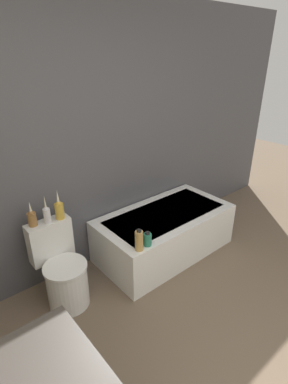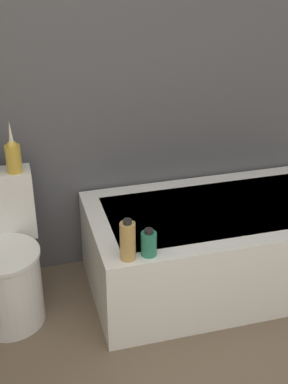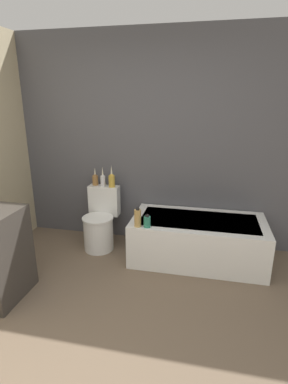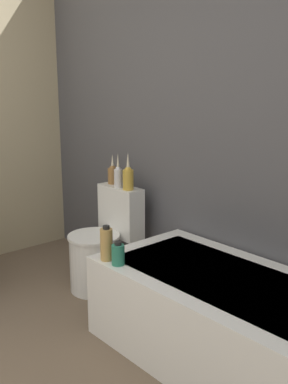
# 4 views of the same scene
# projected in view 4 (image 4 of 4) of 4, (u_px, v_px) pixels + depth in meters

# --- Properties ---
(wall_back_tiled) EXTENTS (6.40, 0.06, 2.60)m
(wall_back_tiled) POSITION_uv_depth(u_px,v_px,m) (181.00, 115.00, 3.07)
(wall_back_tiled) COLOR #4C4C51
(wall_back_tiled) RESTS_ON ground_plane
(bathtub) EXTENTS (1.51, 0.78, 0.50)m
(bathtub) POSITION_uv_depth(u_px,v_px,m) (226.00, 320.00, 2.45)
(bathtub) COLOR white
(bathtub) RESTS_ON ground
(toilet) EXTENTS (0.39, 0.52, 0.75)m
(toilet) POSITION_uv_depth(u_px,v_px,m) (102.00, 248.00, 3.36)
(toilet) COLOR white
(toilet) RESTS_ON ground
(vase_gold) EXTENTS (0.08, 0.08, 0.23)m
(vase_gold) POSITION_uv_depth(u_px,v_px,m) (113.00, 174.00, 3.45)
(vase_gold) COLOR olive
(vase_gold) RESTS_ON toilet
(vase_silver) EXTENTS (0.06, 0.06, 0.26)m
(vase_silver) POSITION_uv_depth(u_px,v_px,m) (118.00, 176.00, 3.33)
(vase_silver) COLOR silver
(vase_silver) RESTS_ON toilet
(vase_bronze) EXTENTS (0.08, 0.08, 0.28)m
(vase_bronze) POSITION_uv_depth(u_px,v_px,m) (128.00, 177.00, 3.25)
(vase_bronze) COLOR gold
(vase_bronze) RESTS_ON toilet
(shampoo_bottle_tall) EXTENTS (0.07, 0.07, 0.21)m
(shampoo_bottle_tall) POSITION_uv_depth(u_px,v_px,m) (106.00, 244.00, 2.62)
(shampoo_bottle_tall) COLOR tan
(shampoo_bottle_tall) RESTS_ON bathtub
(shampoo_bottle_short) EXTENTS (0.08, 0.08, 0.14)m
(shampoo_bottle_short) POSITION_uv_depth(u_px,v_px,m) (118.00, 254.00, 2.56)
(shampoo_bottle_short) COLOR #267259
(shampoo_bottle_short) RESTS_ON bathtub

